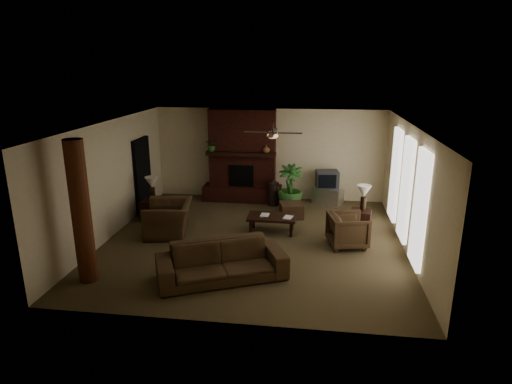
# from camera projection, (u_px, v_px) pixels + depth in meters

# --- Properties ---
(room_shell) EXTENTS (7.00, 7.00, 7.00)m
(room_shell) POSITION_uv_depth(u_px,v_px,m) (254.00, 184.00, 10.07)
(room_shell) COLOR brown
(room_shell) RESTS_ON ground
(fireplace) EXTENTS (2.40, 0.70, 2.80)m
(fireplace) POSITION_uv_depth(u_px,v_px,m) (242.00, 163.00, 13.30)
(fireplace) COLOR #4A1D13
(fireplace) RESTS_ON ground
(windows) EXTENTS (0.08, 3.65, 2.35)m
(windows) POSITION_uv_depth(u_px,v_px,m) (405.00, 190.00, 9.83)
(windows) COLOR white
(windows) RESTS_ON ground
(log_column) EXTENTS (0.36, 0.36, 2.80)m
(log_column) POSITION_uv_depth(u_px,v_px,m) (81.00, 213.00, 8.16)
(log_column) COLOR brown
(log_column) RESTS_ON ground
(doorway) EXTENTS (0.10, 1.00, 2.10)m
(doorway) POSITION_uv_depth(u_px,v_px,m) (143.00, 175.00, 12.32)
(doorway) COLOR black
(doorway) RESTS_ON ground
(ceiling_fan) EXTENTS (1.35, 1.35, 0.37)m
(ceiling_fan) POSITION_uv_depth(u_px,v_px,m) (273.00, 134.00, 9.98)
(ceiling_fan) COLOR black
(ceiling_fan) RESTS_ON ceiling
(sofa) EXTENTS (2.59, 1.68, 0.98)m
(sofa) POSITION_uv_depth(u_px,v_px,m) (222.00, 256.00, 8.48)
(sofa) COLOR #48331F
(sofa) RESTS_ON ground
(armchair_left) EXTENTS (1.02, 1.38, 1.10)m
(armchair_left) POSITION_uv_depth(u_px,v_px,m) (168.00, 213.00, 10.72)
(armchair_left) COLOR #48331F
(armchair_left) RESTS_ON ground
(armchair_right) EXTENTS (0.94, 0.98, 0.86)m
(armchair_right) POSITION_uv_depth(u_px,v_px,m) (348.00, 229.00, 10.03)
(armchair_right) COLOR #48331F
(armchair_right) RESTS_ON ground
(coffee_table) EXTENTS (1.20, 0.70, 0.43)m
(coffee_table) POSITION_uv_depth(u_px,v_px,m) (272.00, 218.00, 10.89)
(coffee_table) COLOR black
(coffee_table) RESTS_ON ground
(ottoman) EXTENTS (0.73, 0.73, 0.40)m
(ottoman) POSITION_uv_depth(u_px,v_px,m) (291.00, 210.00, 12.00)
(ottoman) COLOR #48331F
(ottoman) RESTS_ON ground
(tv_stand) EXTENTS (0.98, 0.79, 0.50)m
(tv_stand) POSITION_uv_depth(u_px,v_px,m) (328.00, 196.00, 13.16)
(tv_stand) COLOR silver
(tv_stand) RESTS_ON ground
(tv) EXTENTS (0.71, 0.60, 0.52)m
(tv) POSITION_uv_depth(u_px,v_px,m) (327.00, 179.00, 13.01)
(tv) COLOR #38373A
(tv) RESTS_ON tv_stand
(floor_vase) EXTENTS (0.34, 0.34, 0.77)m
(floor_vase) POSITION_uv_depth(u_px,v_px,m) (273.00, 191.00, 12.97)
(floor_vase) COLOR black
(floor_vase) RESTS_ON ground
(floor_plant) EXTENTS (1.00, 1.43, 0.73)m
(floor_plant) POSITION_uv_depth(u_px,v_px,m) (290.00, 197.00, 12.67)
(floor_plant) COLOR #316126
(floor_plant) RESTS_ON ground
(side_table_left) EXTENTS (0.51, 0.51, 0.55)m
(side_table_left) POSITION_uv_depth(u_px,v_px,m) (152.00, 210.00, 11.78)
(side_table_left) COLOR black
(side_table_left) RESTS_ON ground
(lamp_left) EXTENTS (0.41, 0.41, 0.65)m
(lamp_left) POSITION_uv_depth(u_px,v_px,m) (152.00, 184.00, 11.60)
(lamp_left) COLOR black
(lamp_left) RESTS_ON side_table_left
(side_table_right) EXTENTS (0.58, 0.58, 0.55)m
(side_table_right) POSITION_uv_depth(u_px,v_px,m) (360.00, 221.00, 10.99)
(side_table_right) COLOR black
(side_table_right) RESTS_ON ground
(lamp_right) EXTENTS (0.43, 0.43, 0.65)m
(lamp_right) POSITION_uv_depth(u_px,v_px,m) (364.00, 193.00, 10.79)
(lamp_right) COLOR black
(lamp_right) RESTS_ON side_table_right
(mantel_plant) EXTENTS (0.41, 0.45, 0.33)m
(mantel_plant) POSITION_uv_depth(u_px,v_px,m) (212.00, 146.00, 13.02)
(mantel_plant) COLOR #316126
(mantel_plant) RESTS_ON fireplace
(mantel_vase) EXTENTS (0.25, 0.26, 0.22)m
(mantel_vase) POSITION_uv_depth(u_px,v_px,m) (266.00, 149.00, 12.82)
(mantel_vase) COLOR brown
(mantel_vase) RESTS_ON fireplace
(book_a) EXTENTS (0.22, 0.04, 0.29)m
(book_a) POSITION_uv_depth(u_px,v_px,m) (261.00, 210.00, 10.87)
(book_a) COLOR #999999
(book_a) RESTS_ON coffee_table
(book_b) EXTENTS (0.21, 0.07, 0.29)m
(book_b) POSITION_uv_depth(u_px,v_px,m) (284.00, 212.00, 10.73)
(book_b) COLOR #999999
(book_b) RESTS_ON coffee_table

